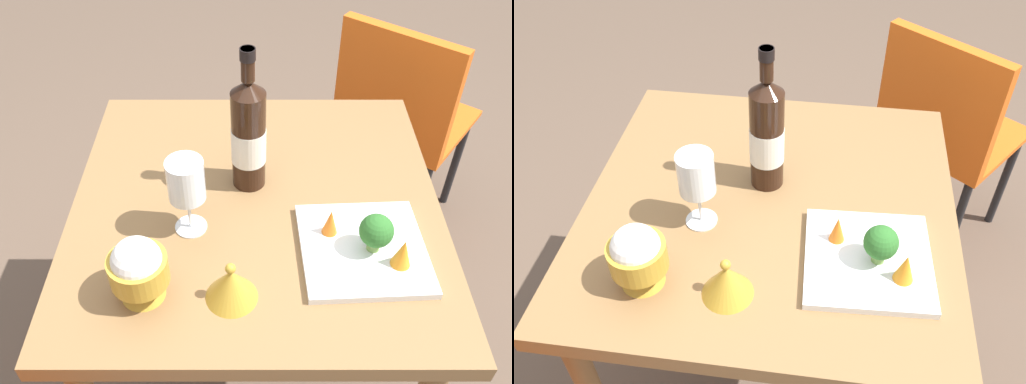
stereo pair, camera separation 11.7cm
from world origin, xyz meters
The scene contains 11 objects.
ground_plane centered at (0.00, 0.00, 0.00)m, with size 8.00×8.00×0.00m, color brown.
dining_table centered at (0.00, 0.00, 0.65)m, with size 0.82×0.82×0.75m.
chair_near_window centered at (0.48, 0.67, 0.53)m, with size 0.56×0.56×0.85m.
wine_bottle centered at (-0.02, 0.07, 0.88)m, with size 0.08×0.08×0.34m.
wine_glass centered at (-0.14, -0.08, 0.88)m, with size 0.08×0.08×0.18m.
rice_bowl centered at (-0.21, -0.25, 0.82)m, with size 0.11×0.11×0.14m.
rice_bowl_lid centered at (-0.05, -0.26, 0.79)m, with size 0.10×0.10×0.09m.
serving_plate centered at (0.22, -0.15, 0.76)m, with size 0.26×0.26×0.02m.
broccoli_floret centered at (0.23, -0.15, 0.81)m, with size 0.07×0.07×0.09m.
carrot_garnish_left centered at (0.15, -0.11, 0.79)m, with size 0.03×0.03×0.06m.
carrot_garnish_right centered at (0.28, -0.19, 0.80)m, with size 0.04×0.04×0.06m.
Camera 2 is at (0.12, -0.87, 1.60)m, focal length 38.49 mm.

